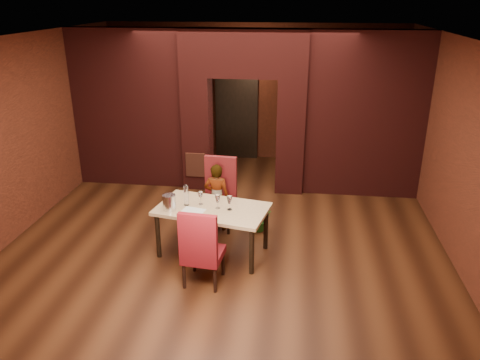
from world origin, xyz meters
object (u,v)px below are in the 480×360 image
at_px(wine_glass_b, 218,202).
at_px(person_seated, 217,197).
at_px(water_bottle, 186,195).
at_px(wine_bucket, 169,202).
at_px(potted_plant, 259,219).
at_px(wine_glass_a, 201,198).
at_px(chair_far, 218,195).
at_px(chair_near, 203,245).
at_px(wine_glass_c, 229,203).
at_px(dining_table, 213,230).

bearing_deg(wine_glass_b, person_seated, 101.19).
bearing_deg(water_bottle, person_seated, 66.34).
bearing_deg(wine_bucket, potted_plant, 37.84).
bearing_deg(wine_glass_a, chair_far, 80.64).
height_order(chair_near, wine_glass_a, chair_near).
height_order(wine_glass_a, wine_glass_c, wine_glass_c).
distance_m(person_seated, wine_bucket, 1.15).
height_order(chair_far, potted_plant, chair_far).
distance_m(dining_table, water_bottle, 0.69).
bearing_deg(wine_glass_a, potted_plant, 41.02).
bearing_deg(wine_glass_c, chair_near, -108.46).
relative_size(dining_table, wine_glass_b, 7.69).
bearing_deg(wine_glass_c, wine_glass_a, 163.70).
height_order(chair_far, person_seated, chair_far).
bearing_deg(chair_far, potted_plant, 0.37).
bearing_deg(potted_plant, wine_glass_c, -113.42).
height_order(wine_bucket, potted_plant, wine_bucket).
xyz_separation_m(chair_far, wine_glass_b, (0.16, -0.89, 0.28)).
height_order(dining_table, water_bottle, water_bottle).
relative_size(person_seated, wine_glass_c, 5.40).
distance_m(chair_far, potted_plant, 0.82).
relative_size(chair_far, wine_glass_c, 5.56).
xyz_separation_m(wine_glass_a, wine_glass_b, (0.29, -0.11, 0.01)).
bearing_deg(chair_far, wine_glass_c, -65.62).
relative_size(chair_near, water_bottle, 3.42).
bearing_deg(wine_glass_b, chair_far, 99.89).
relative_size(dining_table, wine_glass_a, 8.17).
bearing_deg(wine_glass_b, wine_glass_a, 159.18).
xyz_separation_m(person_seated, wine_glass_c, (0.35, -0.85, 0.30)).
xyz_separation_m(chair_far, wine_bucket, (-0.55, -1.03, 0.29)).
xyz_separation_m(person_seated, wine_glass_a, (-0.12, -0.71, 0.29)).
xyz_separation_m(chair_far, chair_near, (0.09, -1.68, -0.03)).
xyz_separation_m(dining_table, chair_far, (-0.07, 0.88, 0.22)).
bearing_deg(chair_near, wine_glass_a, -71.16).
bearing_deg(wine_glass_b, chair_near, -95.09).
xyz_separation_m(dining_table, wine_glass_c, (0.27, -0.04, 0.50)).
height_order(wine_glass_c, potted_plant, wine_glass_c).
relative_size(chair_far, wine_glass_a, 6.00).
distance_m(wine_glass_b, potted_plant, 1.21).
height_order(wine_bucket, water_bottle, water_bottle).
bearing_deg(person_seated, wine_bucket, 64.49).
bearing_deg(chair_near, wine_glass_b, -89.69).
bearing_deg(wine_glass_b, dining_table, 171.68).
bearing_deg(wine_glass_b, potted_plant, 56.37).
height_order(wine_glass_b, potted_plant, wine_glass_b).
relative_size(dining_table, chair_far, 1.36).
relative_size(wine_glass_a, wine_glass_c, 0.93).
distance_m(wine_glass_c, potted_plant, 1.16).
distance_m(dining_table, wine_bucket, 0.82).
bearing_deg(wine_glass_a, wine_glass_b, -20.82).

